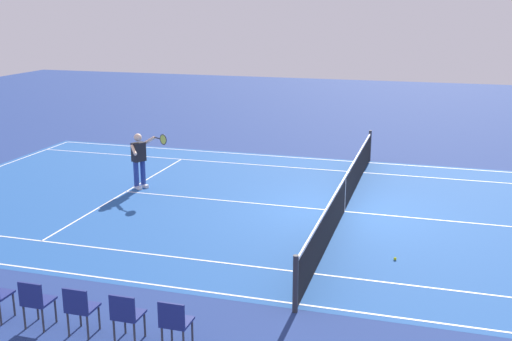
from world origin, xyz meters
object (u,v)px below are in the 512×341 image
tennis_player_near (140,158)px  spectator_chair_2 (80,307)px  spectator_chair_0 (175,321)px  spectator_chair_3 (36,300)px  spectator_chair_1 (126,314)px  tennis_ball (395,259)px  tennis_net (345,194)px

tennis_player_near → spectator_chair_2: tennis_player_near is taller
spectator_chair_0 → tennis_player_near: bearing=-60.2°
tennis_player_near → spectator_chair_3: 8.35m
spectator_chair_0 → spectator_chair_1: size_ratio=1.00×
spectator_chair_0 → tennis_ball: bearing=-123.3°
tennis_player_near → tennis_ball: size_ratio=25.71×
tennis_net → tennis_ball: bearing=117.7°
spectator_chair_0 → spectator_chair_1: 0.84m
spectator_chair_0 → spectator_chair_2: size_ratio=1.00×
spectator_chair_1 → spectator_chair_3: bearing=0.0°
spectator_chair_2 → spectator_chair_3: size_ratio=1.00×
tennis_player_near → spectator_chair_3: tennis_player_near is taller
tennis_net → tennis_player_near: (6.15, -0.48, 0.44)m
tennis_ball → spectator_chair_2: spectator_chair_2 is taller
tennis_net → spectator_chair_0: 7.74m
spectator_chair_1 → spectator_chair_2: size_ratio=1.00×
tennis_ball → spectator_chair_0: 5.60m
tennis_net → spectator_chair_3: bearing=62.0°
spectator_chair_0 → spectator_chair_1: same height
tennis_net → tennis_player_near: bearing=-4.5°
tennis_net → spectator_chair_0: (1.52, 7.59, 0.03)m
tennis_net → spectator_chair_1: (2.36, 7.59, 0.03)m
tennis_ball → spectator_chair_2: 6.67m
spectator_chair_3 → spectator_chair_2: bearing=180.0°
tennis_player_near → spectator_chair_2: (-2.95, 8.07, -0.41)m
tennis_ball → spectator_chair_1: (3.90, 4.66, 0.49)m
tennis_net → spectator_chair_2: bearing=67.1°
tennis_player_near → spectator_chair_1: tennis_player_near is taller
tennis_net → tennis_ball: (-1.54, 2.93, -0.46)m
spectator_chair_1 → spectator_chair_2: 0.84m
tennis_ball → spectator_chair_1: size_ratio=0.08×
spectator_chair_1 → tennis_ball: bearing=-129.9°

